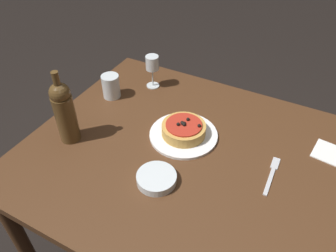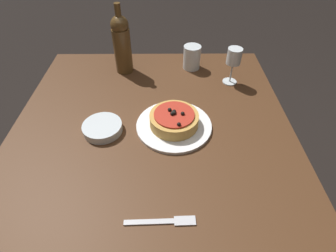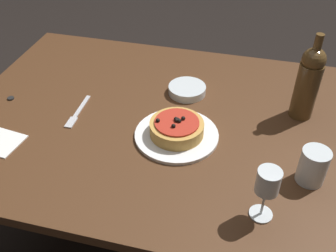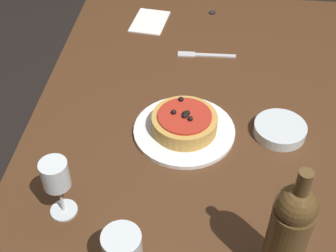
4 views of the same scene
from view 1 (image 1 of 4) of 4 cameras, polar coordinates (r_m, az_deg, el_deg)
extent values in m
cube|color=#4C2D19|center=(1.25, 5.72, -6.11)|extent=(1.34, 1.03, 0.03)
cylinder|color=#4C2D19|center=(1.62, -24.01, -18.14)|extent=(0.06, 0.06, 0.74)
cylinder|color=#4C2D19|center=(2.02, -5.68, 0.51)|extent=(0.06, 0.06, 0.74)
cylinder|color=white|center=(1.32, 2.71, -1.52)|extent=(0.27, 0.27, 0.01)
cylinder|color=gold|center=(1.30, 2.75, -0.61)|extent=(0.18, 0.18, 0.04)
cylinder|color=#B72D1E|center=(1.29, 2.78, 0.24)|extent=(0.14, 0.14, 0.01)
sphere|color=black|center=(1.28, 2.60, 0.42)|extent=(0.01, 0.01, 0.01)
sphere|color=black|center=(1.28, 1.79, 0.31)|extent=(0.01, 0.01, 0.01)
sphere|color=black|center=(1.27, 5.46, 0.05)|extent=(0.01, 0.01, 0.01)
sphere|color=black|center=(1.27, 2.85, 0.24)|extent=(0.01, 0.01, 0.01)
sphere|color=black|center=(1.28, 2.84, 0.47)|extent=(0.01, 0.01, 0.01)
sphere|color=black|center=(1.28, 2.48, 0.60)|extent=(0.01, 0.01, 0.01)
sphere|color=black|center=(1.30, 3.51, 1.17)|extent=(0.01, 0.01, 0.01)
cylinder|color=silver|center=(1.61, -2.63, 7.05)|extent=(0.06, 0.06, 0.00)
cylinder|color=silver|center=(1.58, -2.68, 8.48)|extent=(0.01, 0.01, 0.09)
cylinder|color=silver|center=(1.54, -2.77, 10.93)|extent=(0.06, 0.06, 0.07)
cylinder|color=brown|center=(1.31, -17.29, 1.24)|extent=(0.08, 0.08, 0.20)
sphere|color=brown|center=(1.24, -18.35, 5.48)|extent=(0.08, 0.08, 0.08)
cylinder|color=brown|center=(1.21, -18.86, 7.50)|extent=(0.03, 0.03, 0.07)
cylinder|color=silver|center=(1.53, -9.90, 6.84)|extent=(0.08, 0.08, 0.11)
cylinder|color=silver|center=(1.15, -2.02, -9.10)|extent=(0.14, 0.14, 0.03)
cube|color=silver|center=(1.21, 17.23, -9.20)|extent=(0.02, 0.13, 0.00)
cube|color=silver|center=(1.28, 18.19, -6.20)|extent=(0.03, 0.06, 0.00)
cube|color=white|center=(1.39, 27.28, -4.66)|extent=(0.18, 0.14, 0.00)
camera|label=2|loc=(0.94, 46.80, 14.28)|focal=28.00mm
camera|label=3|loc=(1.95, 12.13, 38.38)|focal=42.00mm
camera|label=4|loc=(1.57, -36.37, 34.20)|focal=50.00mm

